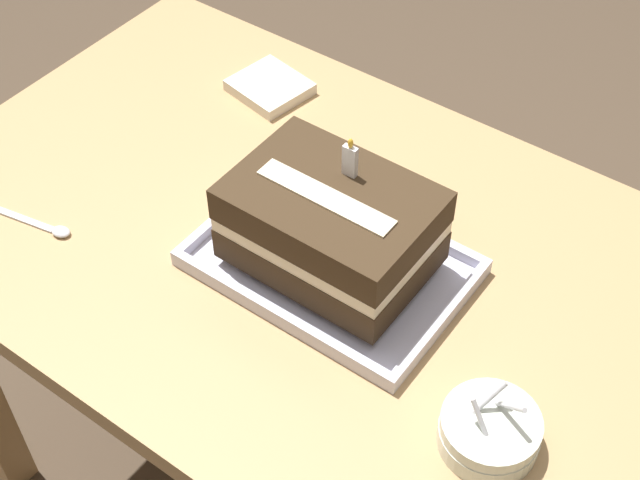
{
  "coord_description": "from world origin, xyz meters",
  "views": [
    {
      "loc": [
        0.51,
        -0.67,
        1.64
      ],
      "look_at": [
        0.03,
        -0.01,
        0.76
      ],
      "focal_mm": 51.58,
      "sensor_mm": 36.0,
      "label": 1
    }
  ],
  "objects_px": {
    "serving_spoon_near_tray": "(42,225)",
    "napkin_pile": "(270,87)",
    "birthday_cake": "(331,225)",
    "foil_tray": "(331,265)",
    "bowl_stack": "(489,431)"
  },
  "relations": [
    {
      "from": "birthday_cake",
      "to": "serving_spoon_near_tray",
      "type": "xyz_separation_m",
      "value": [
        -0.36,
        -0.17,
        -0.08
      ]
    },
    {
      "from": "birthday_cake",
      "to": "bowl_stack",
      "type": "bearing_deg",
      "value": -20.24
    },
    {
      "from": "foil_tray",
      "to": "birthday_cake",
      "type": "distance_m",
      "value": 0.08
    },
    {
      "from": "birthday_cake",
      "to": "serving_spoon_near_tray",
      "type": "distance_m",
      "value": 0.41
    },
    {
      "from": "bowl_stack",
      "to": "napkin_pile",
      "type": "bearing_deg",
      "value": 148.82
    },
    {
      "from": "foil_tray",
      "to": "serving_spoon_near_tray",
      "type": "distance_m",
      "value": 0.4
    },
    {
      "from": "birthday_cake",
      "to": "napkin_pile",
      "type": "height_order",
      "value": "birthday_cake"
    },
    {
      "from": "foil_tray",
      "to": "birthday_cake",
      "type": "relative_size",
      "value": 1.4
    },
    {
      "from": "foil_tray",
      "to": "birthday_cake",
      "type": "bearing_deg",
      "value": 90.0
    },
    {
      "from": "birthday_cake",
      "to": "serving_spoon_near_tray",
      "type": "height_order",
      "value": "birthday_cake"
    },
    {
      "from": "serving_spoon_near_tray",
      "to": "napkin_pile",
      "type": "height_order",
      "value": "napkin_pile"
    },
    {
      "from": "serving_spoon_near_tray",
      "to": "foil_tray",
      "type": "bearing_deg",
      "value": 25.15
    },
    {
      "from": "napkin_pile",
      "to": "birthday_cake",
      "type": "bearing_deg",
      "value": -39.98
    },
    {
      "from": "foil_tray",
      "to": "bowl_stack",
      "type": "distance_m",
      "value": 0.31
    },
    {
      "from": "napkin_pile",
      "to": "foil_tray",
      "type": "bearing_deg",
      "value": -39.98
    }
  ]
}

